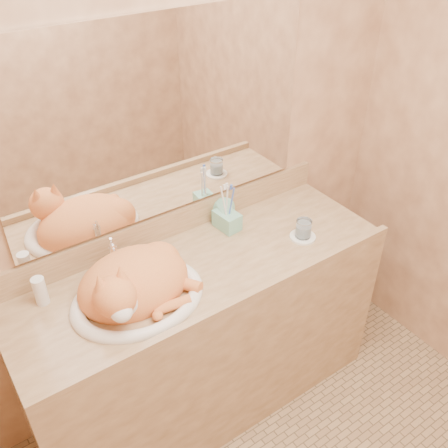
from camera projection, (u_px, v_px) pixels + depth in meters
wall_back at (163, 153)px, 1.99m from camera, size 2.40×0.02×2.50m
vanity_counter at (205, 337)px, 2.29m from camera, size 1.60×0.55×0.85m
mirror at (162, 122)px, 1.90m from camera, size 1.30×0.02×0.80m
sink_basin at (136, 283)px, 1.84m from camera, size 0.53×0.45×0.16m
faucet at (114, 257)px, 1.97m from camera, size 0.05×0.11×0.15m
cat at (133, 282)px, 1.85m from camera, size 0.45×0.37×0.24m
soap_dispenser at (236, 217)px, 2.17m from camera, size 0.09×0.09×0.18m
toothbrush_cup at (228, 220)px, 2.22m from camera, size 0.14×0.14×0.10m
toothbrushes at (228, 203)px, 2.17m from camera, size 0.04×0.04×0.24m
saucer at (303, 237)px, 2.19m from camera, size 0.11×0.11×0.01m
water_glass at (304, 228)px, 2.17m from camera, size 0.07×0.07×0.08m
lotion_bottle at (40, 291)px, 1.84m from camera, size 0.05×0.05×0.12m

